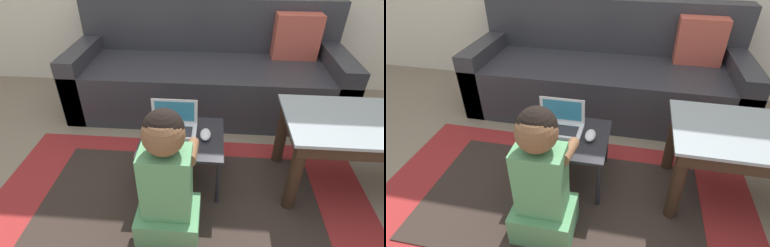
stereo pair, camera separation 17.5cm
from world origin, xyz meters
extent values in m
plane|color=#7F705B|center=(0.00, 0.00, 0.00)|extent=(16.00, 16.00, 0.00)
cube|color=maroon|center=(-0.11, -0.04, 0.00)|extent=(2.24, 1.20, 0.01)
cube|color=#2D231E|center=(-0.11, -0.04, 0.01)|extent=(1.61, 0.87, 0.00)
cube|color=#2D2D33|center=(0.00, 1.07, 0.21)|extent=(2.20, 0.80, 0.42)
cube|color=#2D2D33|center=(0.00, 1.39, 0.64)|extent=(2.20, 0.18, 0.44)
cube|color=#2D2D33|center=(-1.02, 1.07, 0.27)|extent=(0.16, 0.80, 0.54)
cube|color=#2D2D33|center=(1.02, 1.07, 0.27)|extent=(0.16, 0.80, 0.54)
cube|color=#B24C3D|center=(0.72, 1.23, 0.60)|extent=(0.36, 0.14, 0.36)
cylinder|color=black|center=(0.52, -0.02, 0.24)|extent=(0.07, 0.07, 0.47)
cylinder|color=black|center=(0.52, 0.39, 0.24)|extent=(0.07, 0.07, 0.47)
cube|color=black|center=(-0.11, 0.16, 0.33)|extent=(0.48, 0.42, 0.02)
cylinder|color=black|center=(-0.32, -0.02, 0.16)|extent=(0.02, 0.02, 0.32)
cylinder|color=black|center=(0.11, -0.02, 0.16)|extent=(0.02, 0.02, 0.32)
cylinder|color=black|center=(-0.32, 0.35, 0.16)|extent=(0.02, 0.02, 0.32)
cylinder|color=black|center=(0.11, 0.35, 0.16)|extent=(0.02, 0.02, 0.32)
cube|color=silver|center=(-0.16, 0.20, 0.34)|extent=(0.28, 0.17, 0.02)
cube|color=#28282D|center=(-0.16, 0.18, 0.36)|extent=(0.23, 0.10, 0.00)
cube|color=silver|center=(-0.16, 0.28, 0.43)|extent=(0.28, 0.01, 0.16)
cube|color=teal|center=(-0.16, 0.28, 0.43)|extent=(0.24, 0.00, 0.13)
ellipsoid|color=silver|center=(0.03, 0.17, 0.35)|extent=(0.06, 0.11, 0.04)
cube|color=#518E5B|center=(-0.13, -0.25, 0.09)|extent=(0.31, 0.25, 0.19)
cube|color=#518E5B|center=(-0.13, -0.25, 0.37)|extent=(0.23, 0.16, 0.37)
sphere|color=brown|center=(-0.13, -0.25, 0.65)|extent=(0.19, 0.19, 0.19)
sphere|color=black|center=(-0.13, -0.24, 0.67)|extent=(0.18, 0.18, 0.18)
cylinder|color=brown|center=(-0.24, -0.13, 0.47)|extent=(0.06, 0.26, 0.13)
cylinder|color=brown|center=(-0.03, -0.13, 0.47)|extent=(0.06, 0.26, 0.13)
camera|label=1|loc=(0.06, -1.23, 1.38)|focal=28.00mm
camera|label=2|loc=(0.24, -1.21, 1.38)|focal=28.00mm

